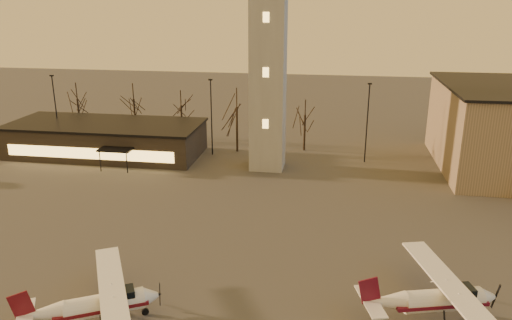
% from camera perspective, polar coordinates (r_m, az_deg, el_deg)
% --- Properties ---
extents(ground, '(220.00, 220.00, 0.00)m').
position_cam_1_polar(ground, '(35.39, -5.65, -16.45)').
color(ground, '#3E3B39').
rests_on(ground, ground).
extents(control_tower, '(6.80, 6.80, 32.60)m').
position_cam_1_polar(control_tower, '(58.78, 1.43, 14.44)').
color(control_tower, gray).
rests_on(control_tower, ground).
extents(terminal, '(25.40, 12.20, 4.30)m').
position_cam_1_polar(terminal, '(69.46, -16.73, 2.36)').
color(terminal, black).
rests_on(terminal, ground).
extents(light_poles, '(58.50, 12.25, 10.14)m').
position_cam_1_polar(light_poles, '(61.35, 1.94, 4.26)').
color(light_poles, black).
rests_on(light_poles, ground).
extents(tree_row, '(37.20, 9.20, 8.80)m').
position_cam_1_polar(tree_row, '(72.05, -8.56, 6.57)').
color(tree_row, black).
rests_on(tree_row, ground).
extents(cessna_front, '(9.96, 12.36, 3.43)m').
position_cam_1_polar(cessna_front, '(35.75, 20.71, -15.04)').
color(cessna_front, silver).
rests_on(cessna_front, ground).
extents(cessna_rear, '(9.49, 11.22, 3.29)m').
position_cam_1_polar(cessna_rear, '(34.65, -16.63, -15.80)').
color(cessna_rear, white).
rests_on(cessna_rear, ground).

